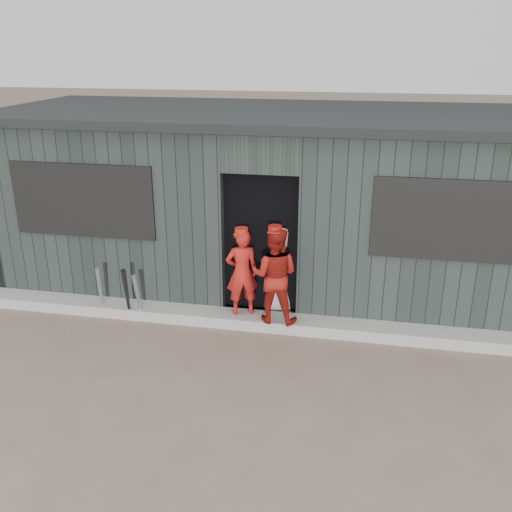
% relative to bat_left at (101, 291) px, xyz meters
% --- Properties ---
extents(ground, '(80.00, 80.00, 0.00)m').
position_rel_bat_left_xyz_m(ground, '(2.14, -1.72, -0.37)').
color(ground, brown).
rests_on(ground, ground).
extents(curb, '(8.00, 0.36, 0.15)m').
position_rel_bat_left_xyz_m(curb, '(2.14, 0.10, -0.29)').
color(curb, '#9A9A95').
rests_on(curb, ground).
extents(bat_left, '(0.13, 0.21, 0.74)m').
position_rel_bat_left_xyz_m(bat_left, '(0.00, 0.00, 0.00)').
color(bat_left, gray).
rests_on(bat_left, ground).
extents(bat_mid, '(0.08, 0.26, 0.69)m').
position_rel_bat_left_xyz_m(bat_mid, '(0.55, -0.02, -0.02)').
color(bat_mid, gray).
rests_on(bat_mid, ground).
extents(bat_right, '(0.12, 0.28, 0.79)m').
position_rel_bat_left_xyz_m(bat_right, '(0.42, -0.09, 0.03)').
color(bat_right, black).
rests_on(bat_right, ground).
extents(player_red_left, '(0.50, 0.42, 1.16)m').
position_rel_bat_left_xyz_m(player_red_left, '(1.94, 0.15, 0.36)').
color(player_red_left, red).
rests_on(player_red_left, curb).
extents(player_red_right, '(0.64, 0.51, 1.26)m').
position_rel_bat_left_xyz_m(player_red_right, '(2.39, 0.03, 0.41)').
color(player_red_right, maroon).
rests_on(player_red_right, curb).
extents(player_grey_back, '(0.78, 0.68, 1.34)m').
position_rel_bat_left_xyz_m(player_grey_back, '(2.41, 0.57, 0.30)').
color(player_grey_back, '#A9A9A9').
rests_on(player_grey_back, ground).
extents(dugout, '(8.30, 3.30, 2.62)m').
position_rel_bat_left_xyz_m(dugout, '(2.14, 1.79, 0.92)').
color(dugout, black).
rests_on(dugout, ground).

